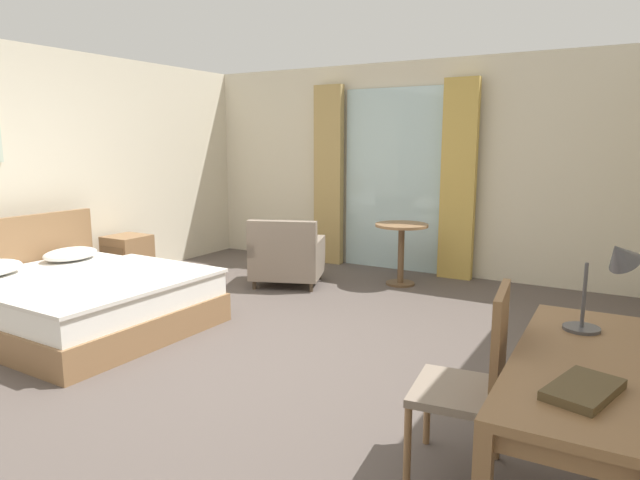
{
  "coord_description": "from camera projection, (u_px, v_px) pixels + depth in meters",
  "views": [
    {
      "loc": [
        2.56,
        -3.18,
        1.61
      ],
      "look_at": [
        0.48,
        0.42,
        0.87
      ],
      "focal_mm": 31.17,
      "sensor_mm": 36.0,
      "label": 1
    }
  ],
  "objects": [
    {
      "name": "ground",
      "position": [
        239.0,
        360.0,
        4.26
      ],
      "size": [
        6.21,
        7.27,
        0.1
      ],
      "primitive_type": "cube",
      "color": "#564C47"
    },
    {
      "name": "wall_back",
      "position": [
        405.0,
        168.0,
        6.91
      ],
      "size": [
        5.81,
        0.12,
        2.56
      ],
      "primitive_type": "cube",
      "color": "beige",
      "rests_on": "ground"
    },
    {
      "name": "wall_left",
      "position": [
        5.0,
        175.0,
        5.43
      ],
      "size": [
        0.12,
        6.87,
        2.56
      ],
      "primitive_type": "cube",
      "color": "beige",
      "rests_on": "ground"
    },
    {
      "name": "balcony_glass_door",
      "position": [
        393.0,
        180.0,
        6.93
      ],
      "size": [
        1.28,
        0.02,
        2.25
      ],
      "primitive_type": "cube",
      "color": "silver",
      "rests_on": "ground"
    },
    {
      "name": "curtain_panel_left",
      "position": [
        329.0,
        176.0,
        7.27
      ],
      "size": [
        0.39,
        0.1,
        2.32
      ],
      "primitive_type": "cube",
      "color": "tan",
      "rests_on": "ground"
    },
    {
      "name": "curtain_panel_right",
      "position": [
        458.0,
        181.0,
        6.42
      ],
      "size": [
        0.4,
        0.1,
        2.32
      ],
      "primitive_type": "cube",
      "color": "tan",
      "rests_on": "ground"
    },
    {
      "name": "bed",
      "position": [
        76.0,
        298.0,
        4.85
      ],
      "size": [
        2.04,
        1.74,
        0.9
      ],
      "color": "olive",
      "rests_on": "ground"
    },
    {
      "name": "nightstand",
      "position": [
        128.0,
        259.0,
        6.37
      ],
      "size": [
        0.43,
        0.44,
        0.55
      ],
      "color": "olive",
      "rests_on": "ground"
    },
    {
      "name": "writing_desk",
      "position": [
        581.0,
        379.0,
        2.31
      ],
      "size": [
        0.56,
        1.48,
        0.72
      ],
      "color": "olive",
      "rests_on": "ground"
    },
    {
      "name": "desk_chair",
      "position": [
        475.0,
        375.0,
        2.62
      ],
      "size": [
        0.45,
        0.5,
        0.95
      ],
      "color": "gray",
      "rests_on": "ground"
    },
    {
      "name": "desk_lamp",
      "position": [
        613.0,
        267.0,
        2.62
      ],
      "size": [
        0.32,
        0.29,
        0.47
      ],
      "color": "#4C4C51",
      "rests_on": "writing_desk"
    },
    {
      "name": "closed_book",
      "position": [
        583.0,
        390.0,
        1.97
      ],
      "size": [
        0.27,
        0.37,
        0.03
      ],
      "primitive_type": "cube",
      "rotation": [
        0.0,
        0.0,
        -0.28
      ],
      "color": "brown",
      "rests_on": "writing_desk"
    },
    {
      "name": "armchair_by_window",
      "position": [
        287.0,
        258.0,
        6.24
      ],
      "size": [
        0.95,
        0.91,
        0.77
      ],
      "color": "gray",
      "rests_on": "ground"
    },
    {
      "name": "round_cafe_table",
      "position": [
        401.0,
        241.0,
        6.24
      ],
      "size": [
        0.59,
        0.59,
        0.7
      ],
      "color": "olive",
      "rests_on": "ground"
    }
  ]
}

